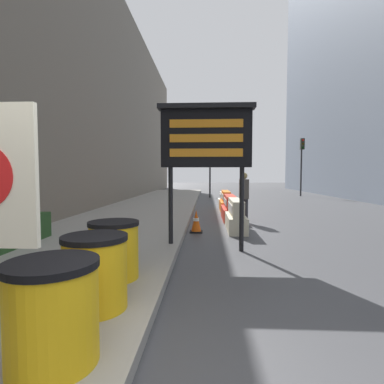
{
  "coord_description": "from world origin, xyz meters",
  "views": [
    {
      "loc": [
        0.6,
        -1.76,
        1.67
      ],
      "look_at": [
        0.08,
        8.69,
        1.06
      ],
      "focal_mm": 28.0,
      "sensor_mm": 36.0,
      "label": 1
    }
  ],
  "objects_px": {
    "barrel_drum_back": "(114,250)",
    "traffic_cone_near": "(196,221)",
    "pedestrian_worker": "(244,193)",
    "jersey_barrier_red_striped": "(230,209)",
    "jersey_barrier_cream": "(236,217)",
    "traffic_light_near_curb": "(210,156)",
    "message_board": "(206,139)",
    "jersey_barrier_white": "(223,200)",
    "barrel_drum_middle": "(95,272)",
    "barrel_drum_foreground": "(53,312)",
    "jersey_barrier_orange_near": "(226,202)",
    "traffic_light_far_side": "(302,155)"
  },
  "relations": [
    {
      "from": "jersey_barrier_cream",
      "to": "jersey_barrier_orange_near",
      "type": "height_order",
      "value": "jersey_barrier_cream"
    },
    {
      "from": "pedestrian_worker",
      "to": "jersey_barrier_white",
      "type": "bearing_deg",
      "value": -177.31
    },
    {
      "from": "barrel_drum_back",
      "to": "pedestrian_worker",
      "type": "height_order",
      "value": "pedestrian_worker"
    },
    {
      "from": "message_board",
      "to": "pedestrian_worker",
      "type": "relative_size",
      "value": 1.81
    },
    {
      "from": "traffic_cone_near",
      "to": "pedestrian_worker",
      "type": "relative_size",
      "value": 0.37
    },
    {
      "from": "barrel_drum_foreground",
      "to": "jersey_barrier_red_striped",
      "type": "xyz_separation_m",
      "value": [
        2.09,
        8.9,
        -0.18
      ]
    },
    {
      "from": "traffic_light_near_curb",
      "to": "traffic_light_far_side",
      "type": "xyz_separation_m",
      "value": [
        7.02,
        1.74,
        0.18
      ]
    },
    {
      "from": "jersey_barrier_white",
      "to": "barrel_drum_middle",
      "type": "bearing_deg",
      "value": -99.62
    },
    {
      "from": "jersey_barrier_orange_near",
      "to": "traffic_light_far_side",
      "type": "distance_m",
      "value": 11.95
    },
    {
      "from": "barrel_drum_middle",
      "to": "traffic_cone_near",
      "type": "height_order",
      "value": "barrel_drum_middle"
    },
    {
      "from": "traffic_light_near_curb",
      "to": "message_board",
      "type": "bearing_deg",
      "value": -90.92
    },
    {
      "from": "traffic_light_near_curb",
      "to": "pedestrian_worker",
      "type": "xyz_separation_m",
      "value": [
        1.05,
        -11.24,
        -1.97
      ]
    },
    {
      "from": "barrel_drum_foreground",
      "to": "barrel_drum_middle",
      "type": "xyz_separation_m",
      "value": [
        -0.03,
        0.99,
        0.0
      ]
    },
    {
      "from": "barrel_drum_back",
      "to": "traffic_light_far_side",
      "type": "height_order",
      "value": "traffic_light_far_side"
    },
    {
      "from": "traffic_light_near_curb",
      "to": "jersey_barrier_red_striped",
      "type": "bearing_deg",
      "value": -86.5
    },
    {
      "from": "barrel_drum_middle",
      "to": "jersey_barrier_red_striped",
      "type": "xyz_separation_m",
      "value": [
        2.12,
        7.9,
        -0.18
      ]
    },
    {
      "from": "message_board",
      "to": "traffic_cone_near",
      "type": "relative_size",
      "value": 4.86
    },
    {
      "from": "barrel_drum_middle",
      "to": "jersey_barrier_cream",
      "type": "relative_size",
      "value": 0.46
    },
    {
      "from": "traffic_light_far_side",
      "to": "pedestrian_worker",
      "type": "relative_size",
      "value": 2.54
    },
    {
      "from": "message_board",
      "to": "traffic_light_far_side",
      "type": "distance_m",
      "value": 18.38
    },
    {
      "from": "barrel_drum_foreground",
      "to": "traffic_light_far_side",
      "type": "bearing_deg",
      "value": 68.11
    },
    {
      "from": "jersey_barrier_red_striped",
      "to": "traffic_light_far_side",
      "type": "height_order",
      "value": "traffic_light_far_side"
    },
    {
      "from": "traffic_light_far_side",
      "to": "pedestrian_worker",
      "type": "distance_m",
      "value": 14.45
    },
    {
      "from": "traffic_light_near_curb",
      "to": "barrel_drum_middle",
      "type": "bearing_deg",
      "value": -94.62
    },
    {
      "from": "barrel_drum_middle",
      "to": "traffic_light_near_curb",
      "type": "height_order",
      "value": "traffic_light_near_curb"
    },
    {
      "from": "message_board",
      "to": "jersey_barrier_red_striped",
      "type": "relative_size",
      "value": 1.56
    },
    {
      "from": "jersey_barrier_cream",
      "to": "jersey_barrier_red_striped",
      "type": "bearing_deg",
      "value": 90.0
    },
    {
      "from": "barrel_drum_back",
      "to": "jersey_barrier_red_striped",
      "type": "bearing_deg",
      "value": 72.21
    },
    {
      "from": "jersey_barrier_cream",
      "to": "traffic_cone_near",
      "type": "height_order",
      "value": "jersey_barrier_cream"
    },
    {
      "from": "jersey_barrier_cream",
      "to": "jersey_barrier_red_striped",
      "type": "relative_size",
      "value": 0.9
    },
    {
      "from": "barrel_drum_middle",
      "to": "message_board",
      "type": "xyz_separation_m",
      "value": [
        1.24,
        3.22,
        1.85
      ]
    },
    {
      "from": "barrel_drum_foreground",
      "to": "barrel_drum_middle",
      "type": "distance_m",
      "value": 0.99
    },
    {
      "from": "traffic_cone_near",
      "to": "traffic_light_far_side",
      "type": "height_order",
      "value": "traffic_light_far_side"
    },
    {
      "from": "barrel_drum_foreground",
      "to": "jersey_barrier_red_striped",
      "type": "distance_m",
      "value": 9.14
    },
    {
      "from": "barrel_drum_back",
      "to": "traffic_cone_near",
      "type": "relative_size",
      "value": 1.29
    },
    {
      "from": "traffic_light_near_curb",
      "to": "pedestrian_worker",
      "type": "relative_size",
      "value": 2.38
    },
    {
      "from": "barrel_drum_back",
      "to": "message_board",
      "type": "relative_size",
      "value": 0.27
    },
    {
      "from": "message_board",
      "to": "traffic_light_far_side",
      "type": "xyz_separation_m",
      "value": [
        7.26,
        16.86,
        0.75
      ]
    },
    {
      "from": "barrel_drum_foreground",
      "to": "message_board",
      "type": "xyz_separation_m",
      "value": [
        1.21,
        4.22,
        1.85
      ]
    },
    {
      "from": "traffic_cone_near",
      "to": "barrel_drum_foreground",
      "type": "bearing_deg",
      "value": -98.32
    },
    {
      "from": "message_board",
      "to": "jersey_barrier_white",
      "type": "height_order",
      "value": "message_board"
    },
    {
      "from": "jersey_barrier_white",
      "to": "traffic_light_far_side",
      "type": "xyz_separation_m",
      "value": [
        6.38,
        7.57,
        2.85
      ]
    },
    {
      "from": "pedestrian_worker",
      "to": "jersey_barrier_red_striped",
      "type": "bearing_deg",
      "value": -154.1
    },
    {
      "from": "jersey_barrier_cream",
      "to": "traffic_cone_near",
      "type": "relative_size",
      "value": 2.8
    },
    {
      "from": "jersey_barrier_orange_near",
      "to": "pedestrian_worker",
      "type": "relative_size",
      "value": 1.19
    },
    {
      "from": "message_board",
      "to": "jersey_barrier_red_striped",
      "type": "height_order",
      "value": "message_board"
    },
    {
      "from": "barrel_drum_back",
      "to": "message_board",
      "type": "distance_m",
      "value": 3.19
    },
    {
      "from": "jersey_barrier_cream",
      "to": "traffic_light_near_curb",
      "type": "height_order",
      "value": "traffic_light_near_curb"
    },
    {
      "from": "jersey_barrier_orange_near",
      "to": "traffic_light_far_side",
      "type": "height_order",
      "value": "traffic_light_far_side"
    },
    {
      "from": "barrel_drum_back",
      "to": "traffic_cone_near",
      "type": "bearing_deg",
      "value": 76.3
    }
  ]
}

